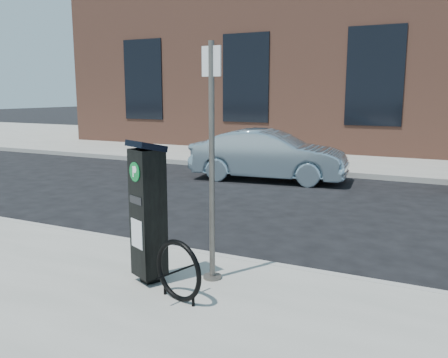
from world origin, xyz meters
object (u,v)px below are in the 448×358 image
Objects in this scene: car_silver at (269,155)px; bike_rack at (178,271)px; parking_kiosk at (148,211)px; sign_pole at (212,165)px.

bike_rack is at bearing -172.81° from car_silver.
sign_pole reaches higher than parking_kiosk.
parking_kiosk is 0.93m from sign_pole.
car_silver is (-1.46, 7.81, -0.33)m from parking_kiosk.
bike_rack is (0.60, -0.30, -0.55)m from parking_kiosk.
sign_pole is at bearing 58.48° from parking_kiosk.
sign_pole reaches higher than car_silver.
parking_kiosk is at bearing -176.45° from car_silver.
bike_rack is 0.16× the size of car_silver.
car_silver is (-2.10, 7.38, -0.86)m from sign_pole.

